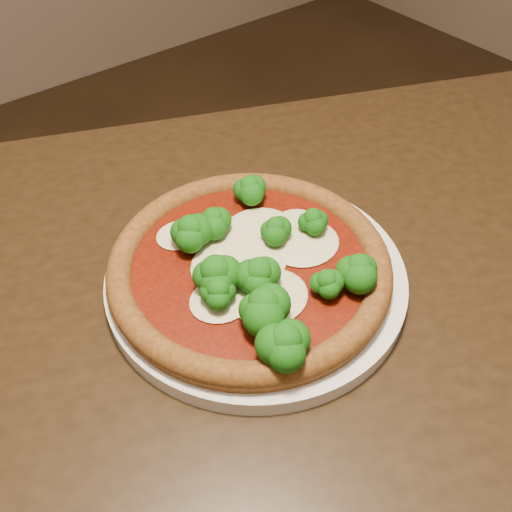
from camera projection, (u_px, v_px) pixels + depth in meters
dining_table at (238, 413)px, 0.60m from camera, size 1.42×1.26×0.75m
plate at (256, 277)px, 0.59m from camera, size 0.31×0.31×0.02m
pizza at (251, 265)px, 0.57m from camera, size 0.29×0.29×0.06m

